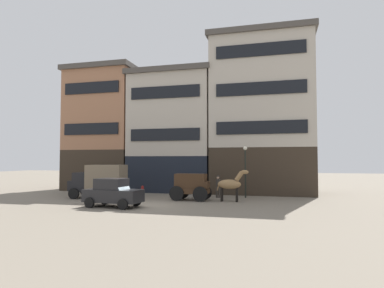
% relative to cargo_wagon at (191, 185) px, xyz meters
% --- Properties ---
extents(ground_plane, '(120.00, 120.00, 0.00)m').
position_rel_cargo_wagon_xyz_m(ground_plane, '(-2.58, -3.59, -1.15)').
color(ground_plane, slate).
extents(building_far_left, '(7.37, 6.39, 12.48)m').
position_rel_cargo_wagon_xyz_m(building_far_left, '(-11.10, 7.17, 5.14)').
color(building_far_left, '#33281E').
rests_on(building_far_left, ground_plane).
extents(building_center_left, '(8.29, 6.39, 11.60)m').
position_rel_cargo_wagon_xyz_m(building_center_left, '(-3.62, 7.17, 4.70)').
color(building_center_left, black).
rests_on(building_center_left, ground_plane).
extents(building_center_right, '(9.46, 6.39, 14.53)m').
position_rel_cargo_wagon_xyz_m(building_center_right, '(4.90, 7.17, 6.16)').
color(building_center_right, '#33281E').
rests_on(building_center_right, ground_plane).
extents(cargo_wagon, '(2.93, 1.55, 1.98)m').
position_rel_cargo_wagon_xyz_m(cargo_wagon, '(0.00, 0.00, 0.00)').
color(cargo_wagon, '#3D2819').
rests_on(cargo_wagon, ground_plane).
extents(draft_horse, '(2.34, 0.63, 2.30)m').
position_rel_cargo_wagon_xyz_m(draft_horse, '(2.95, -0.00, 0.12)').
color(draft_horse, '#937047').
rests_on(draft_horse, ground_plane).
extents(delivery_truck_near, '(4.48, 2.46, 2.62)m').
position_rel_cargo_wagon_xyz_m(delivery_truck_near, '(-7.41, -0.45, 0.28)').
color(delivery_truck_near, black).
rests_on(delivery_truck_near, ground_plane).
extents(sedan_dark, '(3.82, 2.10, 1.83)m').
position_rel_cargo_wagon_xyz_m(sedan_dark, '(-4.00, -4.68, -0.23)').
color(sedan_dark, black).
rests_on(sedan_dark, ground_plane).
extents(pedestrian_officer, '(0.45, 0.45, 1.79)m').
position_rel_cargo_wagon_xyz_m(pedestrian_officer, '(1.61, 2.26, -0.17)').
color(pedestrian_officer, '#38332D').
rests_on(pedestrian_officer, ground_plane).
extents(streetlamp_curbside, '(0.32, 0.32, 4.12)m').
position_rel_cargo_wagon_xyz_m(streetlamp_curbside, '(3.75, 2.74, 1.52)').
color(streetlamp_curbside, black).
rests_on(streetlamp_curbside, ground_plane).
extents(fire_hydrant_curbside, '(0.24, 0.24, 0.83)m').
position_rel_cargo_wagon_xyz_m(fire_hydrant_curbside, '(-4.92, 2.29, -0.72)').
color(fire_hydrant_curbside, maroon).
rests_on(fire_hydrant_curbside, ground_plane).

